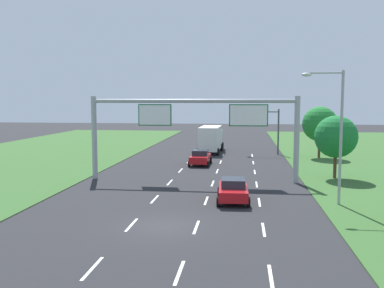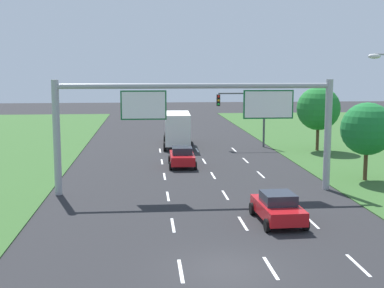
{
  "view_description": "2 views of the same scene",
  "coord_description": "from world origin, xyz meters",
  "px_view_note": "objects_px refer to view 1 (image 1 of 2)",
  "views": [
    {
      "loc": [
        4.15,
        -21.81,
        6.65
      ],
      "look_at": [
        0.26,
        10.48,
        3.32
      ],
      "focal_mm": 40.0,
      "sensor_mm": 36.0,
      "label": 1
    },
    {
      "loc": [
        -2.99,
        -19.5,
        7.71
      ],
      "look_at": [
        -0.46,
        9.98,
        3.47
      ],
      "focal_mm": 50.0,
      "sensor_mm": 36.0,
      "label": 2
    }
  ],
  "objects_px": {
    "roadside_tree_far": "(320,124)",
    "car_lead_silver": "(200,157)",
    "roadside_tree_mid": "(336,137)",
    "traffic_light_mast": "(263,123)",
    "street_lamp": "(335,126)",
    "box_truck": "(211,138)",
    "car_near_red": "(233,190)",
    "sign_gantry": "(195,122)"
  },
  "relations": [
    {
      "from": "roadside_tree_far",
      "to": "car_lead_silver",
      "type": "bearing_deg",
      "value": -152.69
    },
    {
      "from": "car_lead_silver",
      "to": "street_lamp",
      "type": "height_order",
      "value": "street_lamp"
    },
    {
      "from": "sign_gantry",
      "to": "traffic_light_mast",
      "type": "distance_m",
      "value": 19.48
    },
    {
      "from": "sign_gantry",
      "to": "traffic_light_mast",
      "type": "bearing_deg",
      "value": 71.19
    },
    {
      "from": "car_lead_silver",
      "to": "sign_gantry",
      "type": "distance_m",
      "value": 9.66
    },
    {
      "from": "sign_gantry",
      "to": "roadside_tree_far",
      "type": "xyz_separation_m",
      "value": [
        12.63,
        15.49,
        -0.92
      ]
    },
    {
      "from": "car_lead_silver",
      "to": "roadside_tree_far",
      "type": "bearing_deg",
      "value": 28.46
    },
    {
      "from": "car_near_red",
      "to": "street_lamp",
      "type": "bearing_deg",
      "value": -4.75
    },
    {
      "from": "box_truck",
      "to": "roadside_tree_mid",
      "type": "height_order",
      "value": "roadside_tree_mid"
    },
    {
      "from": "box_truck",
      "to": "roadside_tree_far",
      "type": "relative_size",
      "value": 1.42
    },
    {
      "from": "box_truck",
      "to": "traffic_light_mast",
      "type": "xyz_separation_m",
      "value": [
        6.45,
        -1.42,
        2.07
      ]
    },
    {
      "from": "box_truck",
      "to": "traffic_light_mast",
      "type": "bearing_deg",
      "value": -10.29
    },
    {
      "from": "street_lamp",
      "to": "roadside_tree_far",
      "type": "bearing_deg",
      "value": 82.49
    },
    {
      "from": "car_near_red",
      "to": "car_lead_silver",
      "type": "height_order",
      "value": "car_lead_silver"
    },
    {
      "from": "sign_gantry",
      "to": "car_near_red",
      "type": "bearing_deg",
      "value": -64.59
    },
    {
      "from": "car_near_red",
      "to": "roadside_tree_far",
      "type": "height_order",
      "value": "roadside_tree_far"
    },
    {
      "from": "traffic_light_mast",
      "to": "street_lamp",
      "type": "bearing_deg",
      "value": -82.53
    },
    {
      "from": "car_lead_silver",
      "to": "roadside_tree_mid",
      "type": "bearing_deg",
      "value": -26.87
    },
    {
      "from": "car_near_red",
      "to": "sign_gantry",
      "type": "distance_m",
      "value": 8.74
    },
    {
      "from": "sign_gantry",
      "to": "roadside_tree_mid",
      "type": "bearing_deg",
      "value": 10.94
    },
    {
      "from": "car_lead_silver",
      "to": "box_truck",
      "type": "height_order",
      "value": "box_truck"
    },
    {
      "from": "car_near_red",
      "to": "box_truck",
      "type": "xyz_separation_m",
      "value": [
        -3.49,
        26.79,
        1.04
      ]
    },
    {
      "from": "street_lamp",
      "to": "car_near_red",
      "type": "bearing_deg",
      "value": 177.39
    },
    {
      "from": "street_lamp",
      "to": "box_truck",
      "type": "bearing_deg",
      "value": 109.93
    },
    {
      "from": "traffic_light_mast",
      "to": "roadside_tree_mid",
      "type": "relative_size",
      "value": 1.04
    },
    {
      "from": "roadside_tree_mid",
      "to": "roadside_tree_far",
      "type": "height_order",
      "value": "roadside_tree_far"
    },
    {
      "from": "car_lead_silver",
      "to": "box_truck",
      "type": "xyz_separation_m",
      "value": [
        0.27,
        11.11,
        1.02
      ]
    },
    {
      "from": "sign_gantry",
      "to": "traffic_light_mast",
      "type": "xyz_separation_m",
      "value": [
        6.27,
        18.41,
        -1.01
      ]
    },
    {
      "from": "traffic_light_mast",
      "to": "street_lamp",
      "type": "distance_m",
      "value": 25.91
    },
    {
      "from": "car_lead_silver",
      "to": "roadside_tree_far",
      "type": "xyz_separation_m",
      "value": [
        13.09,
        6.76,
        3.19
      ]
    },
    {
      "from": "car_near_red",
      "to": "traffic_light_mast",
      "type": "height_order",
      "value": "traffic_light_mast"
    },
    {
      "from": "box_truck",
      "to": "street_lamp",
      "type": "xyz_separation_m",
      "value": [
        9.82,
        -27.08,
        3.28
      ]
    },
    {
      "from": "car_lead_silver",
      "to": "traffic_light_mast",
      "type": "height_order",
      "value": "traffic_light_mast"
    },
    {
      "from": "car_lead_silver",
      "to": "traffic_light_mast",
      "type": "bearing_deg",
      "value": 56.36
    },
    {
      "from": "car_near_red",
      "to": "sign_gantry",
      "type": "xyz_separation_m",
      "value": [
        -3.31,
        6.96,
        4.12
      ]
    },
    {
      "from": "traffic_light_mast",
      "to": "car_near_red",
      "type": "bearing_deg",
      "value": -96.66
    },
    {
      "from": "car_near_red",
      "to": "sign_gantry",
      "type": "height_order",
      "value": "sign_gantry"
    },
    {
      "from": "box_truck",
      "to": "street_lamp",
      "type": "bearing_deg",
      "value": -67.93
    },
    {
      "from": "box_truck",
      "to": "street_lamp",
      "type": "relative_size",
      "value": 1.0
    },
    {
      "from": "roadside_tree_mid",
      "to": "roadside_tree_far",
      "type": "relative_size",
      "value": 0.9
    },
    {
      "from": "traffic_light_mast",
      "to": "street_lamp",
      "type": "height_order",
      "value": "street_lamp"
    },
    {
      "from": "car_lead_silver",
      "to": "box_truck",
      "type": "relative_size",
      "value": 0.48
    }
  ]
}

